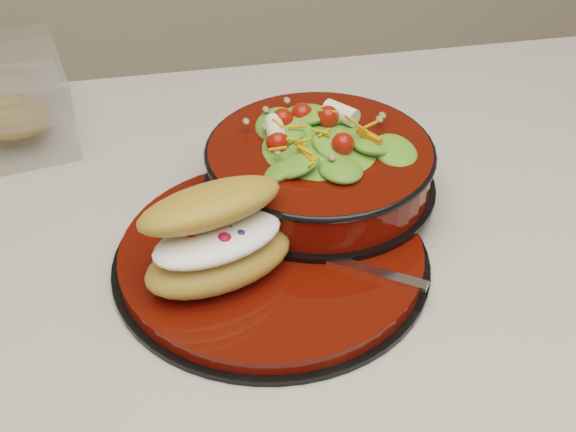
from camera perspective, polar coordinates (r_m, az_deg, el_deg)
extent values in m
cube|color=#B9B5A9|center=(0.83, 8.92, -1.47)|extent=(1.24, 0.74, 0.04)
cylinder|color=black|center=(0.76, -1.19, -3.29)|extent=(0.30, 0.30, 0.01)
cylinder|color=#4D0902|center=(0.75, -1.20, -2.72)|extent=(0.28, 0.28, 0.01)
torus|color=black|center=(0.74, -0.31, -2.88)|extent=(0.16, 0.16, 0.01)
cylinder|color=black|center=(0.82, 2.22, 2.15)|extent=(0.24, 0.24, 0.01)
cylinder|color=#4D0902|center=(0.81, 2.26, 3.59)|extent=(0.22, 0.22, 0.04)
torus|color=black|center=(0.80, 2.29, 4.66)|extent=(0.23, 0.23, 0.01)
ellipsoid|color=#477821|center=(0.80, 2.29, 4.54)|extent=(0.19, 0.19, 0.08)
sphere|color=#AE1206|center=(0.79, 5.70, 7.50)|extent=(0.02, 0.02, 0.02)
sphere|color=#AE1206|center=(0.82, 2.66, 8.84)|extent=(0.02, 0.02, 0.02)
sphere|color=#AE1206|center=(0.79, -0.75, 7.93)|extent=(0.02, 0.02, 0.02)
sphere|color=#AE1206|center=(0.75, 0.01, 5.88)|extent=(0.02, 0.02, 0.02)
sphere|color=#AE1206|center=(0.74, 4.22, 5.59)|extent=(0.02, 0.02, 0.02)
cylinder|color=silver|center=(0.82, 3.85, 8.78)|extent=(0.04, 0.04, 0.02)
cylinder|color=silver|center=(0.79, -0.93, 7.60)|extent=(0.04, 0.03, 0.02)
cube|color=orange|center=(0.75, 1.35, 5.93)|extent=(0.03, 0.03, 0.01)
cube|color=orange|center=(0.78, 5.91, 7.18)|extent=(0.03, 0.02, 0.01)
ellipsoid|color=#A47132|center=(0.71, -4.93, -3.14)|extent=(0.15, 0.12, 0.04)
ellipsoid|color=white|center=(0.69, -5.03, -1.65)|extent=(0.13, 0.10, 0.02)
ellipsoid|color=#A47132|center=(0.69, -5.32, 0.80)|extent=(0.15, 0.11, 0.03)
sphere|color=red|center=(0.69, -6.84, -1.47)|extent=(0.01, 0.01, 0.01)
sphere|color=red|center=(0.68, -4.55, -1.72)|extent=(0.01, 0.01, 0.01)
sphere|color=#191947|center=(0.69, -5.76, -1.04)|extent=(0.01, 0.01, 0.01)
sphere|color=#191947|center=(0.69, -4.11, -1.05)|extent=(0.01, 0.01, 0.01)
sphere|color=#191947|center=(0.69, -5.02, -1.46)|extent=(0.01, 0.01, 0.01)
sphere|color=#191947|center=(0.69, -3.37, -1.37)|extent=(0.01, 0.01, 0.01)
cube|color=silver|center=(0.73, 5.15, -3.70)|extent=(0.11, 0.08, 0.00)
cube|color=silver|center=(0.75, -0.43, -2.11)|extent=(0.04, 0.04, 0.00)
ellipsoid|color=#A47132|center=(0.98, -19.01, 6.68)|extent=(0.09, 0.07, 0.04)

